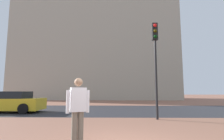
% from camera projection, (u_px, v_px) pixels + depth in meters
% --- Properties ---
extents(ground_plane, '(120.00, 120.00, 0.00)m').
position_uv_depth(ground_plane, '(116.00, 109.00, 13.76)').
color(ground_plane, '#93604C').
extents(street_asphalt_strip, '(120.00, 7.76, 0.00)m').
position_uv_depth(street_asphalt_strip, '(116.00, 110.00, 12.99)').
color(street_asphalt_strip, '#2D2D33').
rests_on(street_asphalt_strip, ground_plane).
extents(landmark_building, '(28.07, 10.36, 33.69)m').
position_uv_depth(landmark_building, '(95.00, 41.00, 32.66)').
color(landmark_building, '#B2A893').
rests_on(landmark_building, ground_plane).
extents(person_skater, '(0.56, 0.40, 1.73)m').
position_uv_depth(person_skater, '(78.00, 108.00, 4.52)').
color(person_skater, '#706656').
rests_on(person_skater, ground_plane).
extents(car_yellow, '(4.38, 1.97, 1.37)m').
position_uv_depth(car_yellow, '(9.00, 102.00, 11.50)').
color(car_yellow, gold).
rests_on(car_yellow, ground_plane).
extents(traffic_light_pole, '(0.28, 0.34, 4.94)m').
position_uv_depth(traffic_light_pole, '(155.00, 51.00, 8.95)').
color(traffic_light_pole, black).
rests_on(traffic_light_pole, ground_plane).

